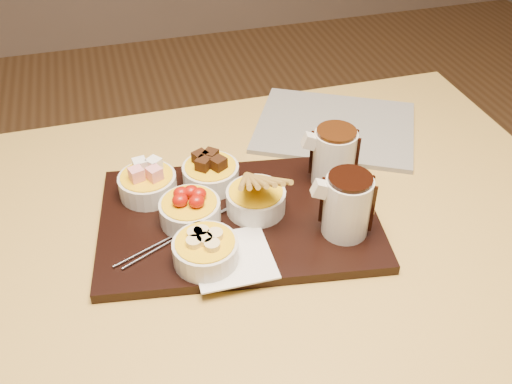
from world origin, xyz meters
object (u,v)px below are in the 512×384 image
object	(u,v)px
serving_board	(239,219)
pitcher_milk_chocolate	(334,158)
dining_table	(244,262)
pitcher_dark_chocolate	(347,206)
newspaper	(335,127)
bowl_strawberries	(190,212)

from	to	relation	value
serving_board	pitcher_milk_chocolate	size ratio (longest dim) A/B	4.49
dining_table	pitcher_dark_chocolate	bearing A→B (deg)	-30.91
pitcher_milk_chocolate	newspaper	xyz separation A→B (m)	(0.08, 0.19, -0.06)
newspaper	bowl_strawberries	bearing A→B (deg)	-119.04
dining_table	newspaper	distance (m)	0.36
pitcher_dark_chocolate	newspaper	size ratio (longest dim) A/B	0.32
serving_board	pitcher_dark_chocolate	world-z (taller)	pitcher_dark_chocolate
pitcher_dark_chocolate	bowl_strawberries	bearing A→B (deg)	167.35
bowl_strawberries	pitcher_dark_chocolate	bearing A→B (deg)	-21.51
dining_table	bowl_strawberries	distance (m)	0.16
dining_table	pitcher_dark_chocolate	distance (m)	0.24
pitcher_milk_chocolate	newspaper	size ratio (longest dim) A/B	0.32
dining_table	newspaper	size ratio (longest dim) A/B	3.75
bowl_strawberries	pitcher_milk_chocolate	world-z (taller)	pitcher_milk_chocolate
serving_board	bowl_strawberries	distance (m)	0.08
bowl_strawberries	newspaper	world-z (taller)	bowl_strawberries
bowl_strawberries	pitcher_milk_chocolate	distance (m)	0.27
pitcher_dark_chocolate	serving_board	bearing A→B (deg)	160.02
dining_table	bowl_strawberries	bearing A→B (deg)	176.83
bowl_strawberries	pitcher_dark_chocolate	xyz separation A→B (m)	(0.23, -0.09, 0.03)
dining_table	serving_board	world-z (taller)	serving_board
dining_table	pitcher_milk_chocolate	world-z (taller)	pitcher_milk_chocolate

